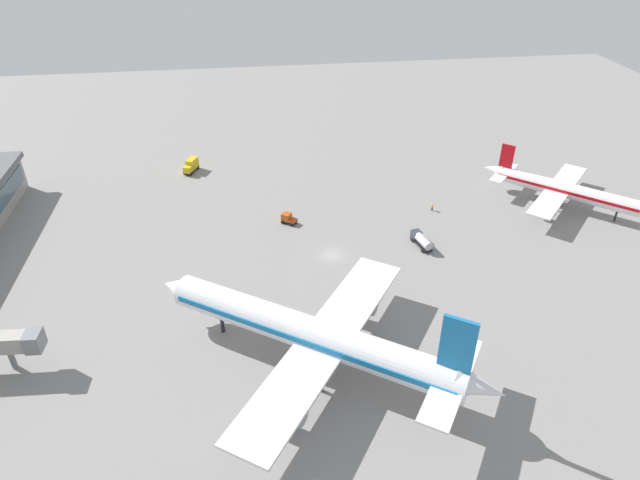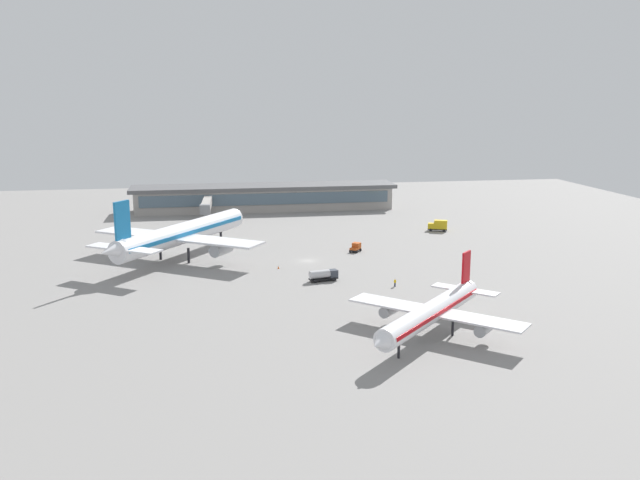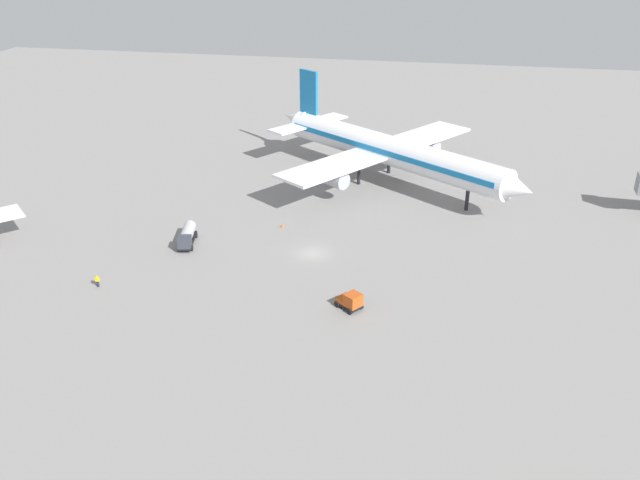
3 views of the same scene
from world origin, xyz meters
The scene contains 10 objects.
ground centered at (0.00, 0.00, 0.00)m, with size 288.00×288.00×0.00m, color gray.
terminal_building centered at (3.42, -77.94, 4.48)m, with size 92.35×15.88×8.78m.
airplane_at_gate centered at (-12.59, 56.22, 4.32)m, with size 30.21×31.17×11.89m.
airplane_taxiing centered at (30.29, -7.67, 6.31)m, with size 41.63×49.29×17.35m.
fuel_truck centered at (-0.65, 18.87, 1.39)m, with size 6.56×3.28×2.50m.
baggage_tug centered at (-13.87, -7.71, 1.16)m, with size 3.59×3.75×2.30m.
catering_truck centered at (-44.12, -30.36, 1.70)m, with size 5.89×3.97×3.30m.
ground_crew_worker centered at (-14.86, 25.81, 0.85)m, with size 0.53×0.53×1.67m.
jet_bridge centered at (23.75, -59.76, 5.14)m, with size 4.27×23.55×6.74m.
safety_cone_near_gate centered at (7.86, 6.50, 0.30)m, with size 0.44×0.44×0.60m, color #EA590C.
Camera 2 is at (24.31, 160.76, 39.89)m, focal length 38.34 mm.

